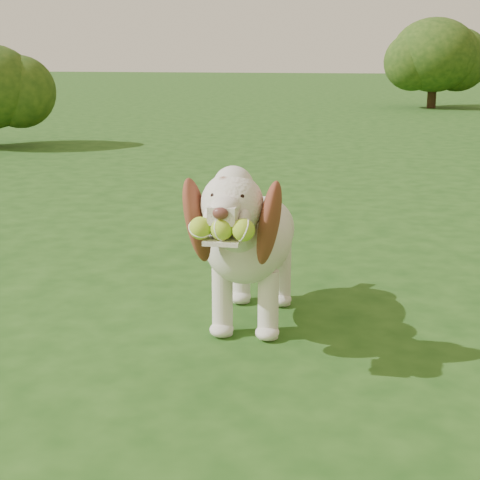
# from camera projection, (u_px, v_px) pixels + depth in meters

# --- Properties ---
(ground) EXTENTS (80.00, 80.00, 0.00)m
(ground) POSITION_uv_depth(u_px,v_px,m) (245.00, 361.00, 3.08)
(ground) COLOR #1B4213
(ground) RESTS_ON ground
(dog) EXTENTS (0.44, 1.25, 0.82)m
(dog) POSITION_uv_depth(u_px,v_px,m) (250.00, 236.00, 3.36)
(dog) COLOR silver
(dog) RESTS_ON ground
(shrub_i) EXTENTS (1.90, 1.90, 1.97)m
(shrub_i) POSITION_uv_depth(u_px,v_px,m) (434.00, 55.00, 16.21)
(shrub_i) COLOR #382314
(shrub_i) RESTS_ON ground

